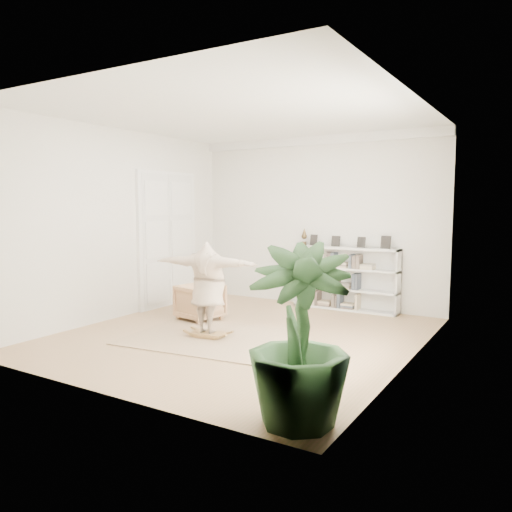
{
  "coord_description": "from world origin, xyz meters",
  "views": [
    {
      "loc": [
        4.4,
        -6.85,
        2.18
      ],
      "look_at": [
        0.04,
        0.4,
        1.3
      ],
      "focal_mm": 35.0,
      "sensor_mm": 36.0,
      "label": 1
    }
  ],
  "objects_px": {
    "rocker_board": "(208,334)",
    "armchair": "(200,302)",
    "houseplant": "(299,335)",
    "bookshelf": "(346,279)",
    "person": "(208,285)"
  },
  "relations": [
    {
      "from": "person",
      "to": "houseplant",
      "type": "xyz_separation_m",
      "value": [
        2.67,
        -2.12,
        0.03
      ]
    },
    {
      "from": "armchair",
      "to": "rocker_board",
      "type": "distance_m",
      "value": 1.33
    },
    {
      "from": "rocker_board",
      "to": "armchair",
      "type": "bearing_deg",
      "value": 126.08
    },
    {
      "from": "bookshelf",
      "to": "rocker_board",
      "type": "height_order",
      "value": "bookshelf"
    },
    {
      "from": "bookshelf",
      "to": "houseplant",
      "type": "xyz_separation_m",
      "value": [
        1.56,
        -5.37,
        0.27
      ]
    },
    {
      "from": "armchair",
      "to": "houseplant",
      "type": "relative_size",
      "value": 0.41
    },
    {
      "from": "bookshelf",
      "to": "rocker_board",
      "type": "distance_m",
      "value": 3.48
    },
    {
      "from": "rocker_board",
      "to": "houseplant",
      "type": "height_order",
      "value": "houseplant"
    },
    {
      "from": "bookshelf",
      "to": "armchair",
      "type": "relative_size",
      "value": 2.94
    },
    {
      "from": "bookshelf",
      "to": "armchair",
      "type": "distance_m",
      "value": 3.06
    },
    {
      "from": "person",
      "to": "houseplant",
      "type": "bearing_deg",
      "value": 134.71
    },
    {
      "from": "armchair",
      "to": "rocker_board",
      "type": "xyz_separation_m",
      "value": [
        0.88,
        -0.95,
        -0.27
      ]
    },
    {
      "from": "houseplant",
      "to": "armchair",
      "type": "bearing_deg",
      "value": 139.18
    },
    {
      "from": "bookshelf",
      "to": "armchair",
      "type": "xyz_separation_m",
      "value": [
        -2.0,
        -2.29,
        -0.3
      ]
    },
    {
      "from": "rocker_board",
      "to": "houseplant",
      "type": "relative_size",
      "value": 0.32
    }
  ]
}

